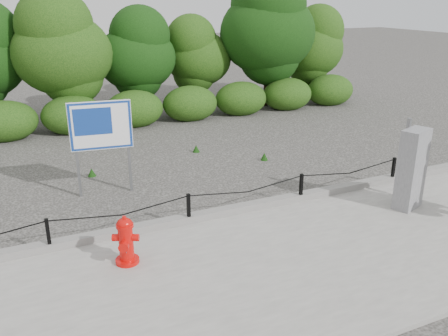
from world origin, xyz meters
TOP-DOWN VIEW (x-y plane):
  - ground at (0.00, 0.00)m, footprint 90.00×90.00m
  - sidewalk at (0.00, -2.00)m, footprint 14.00×4.00m
  - curb at (0.00, 0.05)m, footprint 14.00×0.22m
  - chain_barrier at (0.00, 0.00)m, footprint 10.06×0.06m
  - treeline at (0.39, 8.87)m, footprint 20.24×3.69m
  - fire_hydrant at (-1.41, -0.91)m, footprint 0.51×0.51m
  - utility_cabinet at (4.30, -1.16)m, footprint 0.71×0.55m
  - advertising_sign at (-1.10, 2.26)m, footprint 1.30×0.26m

SIDE VIEW (x-z plane):
  - ground at x=0.00m, z-range 0.00..0.00m
  - sidewalk at x=0.00m, z-range 0.00..0.08m
  - curb at x=0.00m, z-range 0.08..0.22m
  - chain_barrier at x=0.00m, z-range 0.16..0.76m
  - fire_hydrant at x=-1.41m, z-range 0.06..0.88m
  - utility_cabinet at x=4.30m, z-range 0.00..1.80m
  - advertising_sign at x=-1.10m, z-range 0.43..2.51m
  - treeline at x=0.39m, z-range 0.00..5.06m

